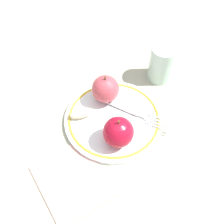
{
  "coord_description": "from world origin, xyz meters",
  "views": [
    {
      "loc": [
        0.05,
        0.34,
        0.49
      ],
      "look_at": [
        0.0,
        0.01,
        0.03
      ],
      "focal_mm": 40.0,
      "sensor_mm": 36.0,
      "label": 1
    }
  ],
  "objects_px": {
    "apple_red_whole": "(118,132)",
    "apple_second_whole": "(105,89)",
    "apple_slice_front": "(82,113)",
    "drinking_glass": "(162,63)",
    "fork": "(133,112)",
    "napkin_folded": "(72,180)",
    "plate": "(112,119)"
  },
  "relations": [
    {
      "from": "apple_red_whole",
      "to": "apple_second_whole",
      "type": "relative_size",
      "value": 1.0
    },
    {
      "from": "apple_slice_front",
      "to": "drinking_glass",
      "type": "distance_m",
      "value": 0.24
    },
    {
      "from": "apple_second_whole",
      "to": "apple_red_whole",
      "type": "bearing_deg",
      "value": 94.61
    },
    {
      "from": "fork",
      "to": "drinking_glass",
      "type": "distance_m",
      "value": 0.16
    },
    {
      "from": "apple_slice_front",
      "to": "drinking_glass",
      "type": "bearing_deg",
      "value": 17.16
    },
    {
      "from": "fork",
      "to": "drinking_glass",
      "type": "relative_size",
      "value": 1.65
    },
    {
      "from": "apple_slice_front",
      "to": "fork",
      "type": "relative_size",
      "value": 0.35
    },
    {
      "from": "apple_red_whole",
      "to": "napkin_folded",
      "type": "xyz_separation_m",
      "value": [
        0.1,
        0.07,
        -0.04
      ]
    },
    {
      "from": "apple_second_whole",
      "to": "plate",
      "type": "bearing_deg",
      "value": 96.54
    },
    {
      "from": "apple_second_whole",
      "to": "napkin_folded",
      "type": "xyz_separation_m",
      "value": [
        0.09,
        0.19,
        -0.04
      ]
    },
    {
      "from": "fork",
      "to": "napkin_folded",
      "type": "relative_size",
      "value": 1.08
    },
    {
      "from": "apple_slice_front",
      "to": "fork",
      "type": "xyz_separation_m",
      "value": [
        -0.12,
        0.01,
        -0.01
      ]
    },
    {
      "from": "fork",
      "to": "napkin_folded",
      "type": "xyz_separation_m",
      "value": [
        0.15,
        0.14,
        -0.01
      ]
    },
    {
      "from": "plate",
      "to": "apple_second_whole",
      "type": "xyz_separation_m",
      "value": [
        0.01,
        -0.06,
        0.04
      ]
    },
    {
      "from": "apple_red_whole",
      "to": "drinking_glass",
      "type": "bearing_deg",
      "value": -127.92
    },
    {
      "from": "apple_red_whole",
      "to": "fork",
      "type": "bearing_deg",
      "value": -125.48
    },
    {
      "from": "plate",
      "to": "apple_second_whole",
      "type": "distance_m",
      "value": 0.07
    },
    {
      "from": "apple_slice_front",
      "to": "napkin_folded",
      "type": "bearing_deg",
      "value": -111.71
    },
    {
      "from": "apple_red_whole",
      "to": "fork",
      "type": "xyz_separation_m",
      "value": [
        -0.05,
        -0.07,
        -0.03
      ]
    },
    {
      "from": "drinking_glass",
      "to": "napkin_folded",
      "type": "height_order",
      "value": "drinking_glass"
    },
    {
      "from": "apple_red_whole",
      "to": "napkin_folded",
      "type": "distance_m",
      "value": 0.13
    },
    {
      "from": "apple_second_whole",
      "to": "apple_slice_front",
      "type": "relative_size",
      "value": 1.32
    },
    {
      "from": "apple_slice_front",
      "to": "drinking_glass",
      "type": "height_order",
      "value": "drinking_glass"
    },
    {
      "from": "plate",
      "to": "drinking_glass",
      "type": "distance_m",
      "value": 0.2
    },
    {
      "from": "drinking_glass",
      "to": "apple_red_whole",
      "type": "bearing_deg",
      "value": 52.08
    },
    {
      "from": "apple_red_whole",
      "to": "drinking_glass",
      "type": "relative_size",
      "value": 0.77
    },
    {
      "from": "apple_red_whole",
      "to": "drinking_glass",
      "type": "xyz_separation_m",
      "value": [
        -0.14,
        -0.19,
        0.0
      ]
    },
    {
      "from": "drinking_glass",
      "to": "napkin_folded",
      "type": "xyz_separation_m",
      "value": [
        0.25,
        0.26,
        -0.05
      ]
    },
    {
      "from": "apple_second_whole",
      "to": "fork",
      "type": "bearing_deg",
      "value": 137.36
    },
    {
      "from": "apple_second_whole",
      "to": "apple_slice_front",
      "type": "xyz_separation_m",
      "value": [
        0.06,
        0.05,
        -0.02
      ]
    },
    {
      "from": "apple_red_whole",
      "to": "apple_second_whole",
      "type": "distance_m",
      "value": 0.12
    },
    {
      "from": "apple_slice_front",
      "to": "fork",
      "type": "height_order",
      "value": "apple_slice_front"
    }
  ]
}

